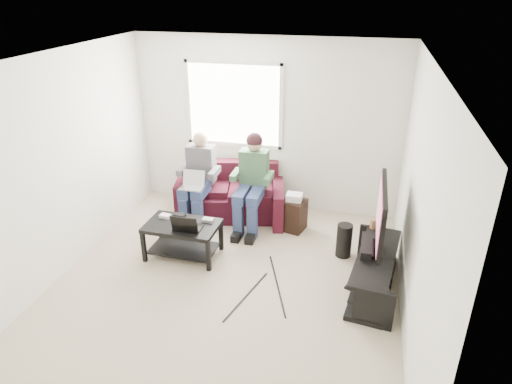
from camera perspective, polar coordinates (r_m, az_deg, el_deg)
floor at (r=5.50m, az=-4.02°, el=-11.79°), size 4.50×4.50×0.00m
ceiling at (r=4.46m, az=-5.06°, el=16.01°), size 4.50×4.50×0.00m
wall_back at (r=6.87m, az=1.33°, el=8.21°), size 4.50×0.00×4.50m
wall_front at (r=3.11m, az=-17.82°, el=-16.36°), size 4.50×0.00×4.50m
wall_left at (r=5.75m, az=-23.83°, el=2.55°), size 0.00×4.50×4.50m
wall_right at (r=4.66m, az=19.62°, el=-1.84°), size 0.00×4.50×4.50m
window at (r=6.89m, az=-2.81°, el=10.84°), size 1.48×0.04×1.28m
sofa at (r=6.95m, az=-3.20°, el=-0.51°), size 1.81×1.04×0.77m
person_left at (r=6.67m, az=-7.24°, el=2.13°), size 0.40×0.71×1.31m
person_right at (r=6.44m, az=-0.53°, el=2.03°), size 0.40×0.71×1.36m
laptop_silver at (r=6.47m, az=-8.02°, el=1.01°), size 0.38×0.32×0.24m
coffee_table at (r=5.96m, az=-9.17°, el=-5.00°), size 0.94×0.59×0.46m
laptop_black at (r=5.73m, az=-8.52°, el=-3.46°), size 0.35×0.26×0.24m
controller_a at (r=6.09m, az=-11.28°, el=-2.95°), size 0.15×0.11×0.04m
controller_b at (r=6.07m, az=-9.50°, el=-2.90°), size 0.14×0.09×0.04m
controller_c at (r=5.91m, az=-6.02°, el=-3.49°), size 0.14×0.09×0.04m
tv_stand at (r=5.53m, az=14.55°, el=-9.86°), size 0.60×1.42×0.46m
tv at (r=5.25m, az=15.36°, el=-2.86°), size 0.12×1.10×0.81m
soundbar at (r=5.44m, az=13.64°, el=-6.55°), size 0.12×0.50×0.10m
drink_cup at (r=5.90m, az=14.45°, el=-3.89°), size 0.08×0.08×0.12m
console_white at (r=5.16m, az=14.59°, el=-11.74°), size 0.30×0.22×0.06m
console_grey at (r=5.74m, az=14.67°, el=-7.54°), size 0.34×0.26×0.08m
console_black at (r=5.44m, az=14.63°, el=-9.53°), size 0.38×0.30×0.07m
subwoofer at (r=6.04m, az=10.95°, el=-5.96°), size 0.20×0.20×0.45m
keyboard_floor at (r=5.69m, az=12.50°, el=-10.83°), size 0.29×0.44×0.02m
end_table at (r=6.54m, az=4.72°, el=-2.70°), size 0.31×0.31×0.56m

